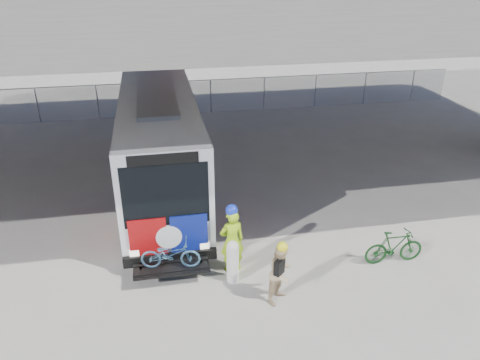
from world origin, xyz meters
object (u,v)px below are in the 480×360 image
object	(u,v)px
cyclist_hivis	(232,239)
bike_parked	(394,247)
bus	(159,127)
bollard	(233,260)
cyclist_tan	(281,273)

from	to	relation	value
cyclist_hivis	bike_parked	bearing A→B (deg)	165.24
cyclist_hivis	bike_parked	world-z (taller)	cyclist_hivis
cyclist_hivis	bike_parked	xyz separation A→B (m)	(4.55, -0.53, -0.47)
bus	bollard	bearing A→B (deg)	-76.77
cyclist_tan	bike_parked	bearing A→B (deg)	-28.30
bus	bollard	size ratio (longest dim) A/B	10.36
bollard	bike_parked	distance (m)	4.62
bus	cyclist_tan	world-z (taller)	bus
cyclist_hivis	cyclist_tan	bearing A→B (deg)	115.80
cyclist_hivis	cyclist_tan	distance (m)	1.77
bollard	cyclist_tan	xyz separation A→B (m)	(1.05, -0.97, 0.14)
bus	bollard	xyz separation A→B (m)	(1.61, -6.83, -1.44)
bus	cyclist_tan	bearing A→B (deg)	-71.17
bike_parked	bus	bearing A→B (deg)	43.14
cyclist_tan	bike_parked	distance (m)	3.70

